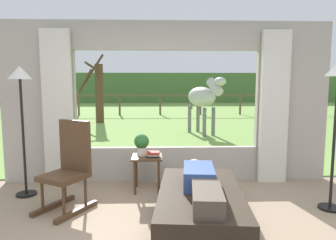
# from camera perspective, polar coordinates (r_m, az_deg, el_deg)

# --- Properties ---
(back_wall_with_window) EXTENTS (5.20, 0.12, 2.55)m
(back_wall_with_window) POSITION_cam_1_polar(r_m,az_deg,el_deg) (4.95, -0.19, 2.93)
(back_wall_with_window) COLOR #ADA599
(back_wall_with_window) RESTS_ON ground_plane
(curtain_panel_left) EXTENTS (0.44, 0.10, 2.40)m
(curtain_panel_left) POSITION_cam_1_polar(r_m,az_deg,el_deg) (5.05, -19.70, 2.04)
(curtain_panel_left) COLOR silver
(curtain_panel_left) RESTS_ON ground_plane
(curtain_panel_right) EXTENTS (0.44, 0.10, 2.40)m
(curtain_panel_right) POSITION_cam_1_polar(r_m,az_deg,el_deg) (5.15, 19.01, 2.16)
(curtain_panel_right) COLOR silver
(curtain_panel_right) RESTS_ON ground_plane
(outdoor_pasture_lawn) EXTENTS (36.00, 21.68, 0.02)m
(outdoor_pasture_lawn) POSITION_cam_1_polar(r_m,az_deg,el_deg) (15.91, -1.47, 1.16)
(outdoor_pasture_lawn) COLOR #759E47
(outdoor_pasture_lawn) RESTS_ON ground_plane
(distant_hill_ridge) EXTENTS (36.00, 2.00, 2.40)m
(distant_hill_ridge) POSITION_cam_1_polar(r_m,az_deg,el_deg) (25.68, -1.71, 5.98)
(distant_hill_ridge) COLOR #4D743A
(distant_hill_ridge) RESTS_ON ground_plane
(recliner_sofa) EXTENTS (1.06, 1.78, 0.42)m
(recliner_sofa) POSITION_cam_1_polar(r_m,az_deg,el_deg) (3.56, 5.95, -15.79)
(recliner_sofa) COLOR black
(recliner_sofa) RESTS_ON ground_plane
(reclining_person) EXTENTS (0.40, 1.44, 0.22)m
(reclining_person) POSITION_cam_1_polar(r_m,az_deg,el_deg) (3.41, 6.13, -11.40)
(reclining_person) COLOR #334C8C
(reclining_person) RESTS_ON recliner_sofa
(rocking_chair) EXTENTS (0.74, 0.82, 1.12)m
(rocking_chair) POSITION_cam_1_polar(r_m,az_deg,el_deg) (4.11, -17.76, -8.18)
(rocking_chair) COLOR #4C331E
(rocking_chair) RESTS_ON ground_plane
(side_table) EXTENTS (0.44, 0.44, 0.52)m
(side_table) POSITION_cam_1_polar(r_m,az_deg,el_deg) (4.59, -3.90, -7.83)
(side_table) COLOR #4C331E
(side_table) RESTS_ON ground_plane
(potted_plant) EXTENTS (0.22, 0.22, 0.32)m
(potted_plant) POSITION_cam_1_polar(r_m,az_deg,el_deg) (4.59, -4.90, -4.29)
(potted_plant) COLOR silver
(potted_plant) RESTS_ON side_table
(book_stack) EXTENTS (0.20, 0.16, 0.08)m
(book_stack) POSITION_cam_1_polar(r_m,az_deg,el_deg) (4.50, -2.75, -6.34)
(book_stack) COLOR black
(book_stack) RESTS_ON side_table
(floor_lamp_left) EXTENTS (0.32, 0.32, 1.82)m
(floor_lamp_left) POSITION_cam_1_polar(r_m,az_deg,el_deg) (4.69, -25.59, 4.74)
(floor_lamp_left) COLOR black
(floor_lamp_left) RESTS_ON ground_plane
(horse) EXTENTS (1.11, 1.77, 1.73)m
(horse) POSITION_cam_1_polar(r_m,az_deg,el_deg) (9.42, 6.47, 4.17)
(horse) COLOR #B2B2AD
(horse) RESTS_ON outdoor_pasture_lawn
(pasture_tree) EXTENTS (0.97, 1.35, 2.75)m
(pasture_tree) POSITION_cam_1_polar(r_m,az_deg,el_deg) (12.50, -12.77, 5.21)
(pasture_tree) COLOR #4C3823
(pasture_tree) RESTS_ON outdoor_pasture_lawn
(pasture_fence_line) EXTENTS (16.10, 0.10, 1.10)m
(pasture_fence_line) POSITION_cam_1_polar(r_m,az_deg,el_deg) (15.24, -1.45, 3.68)
(pasture_fence_line) COLOR brown
(pasture_fence_line) RESTS_ON outdoor_pasture_lawn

